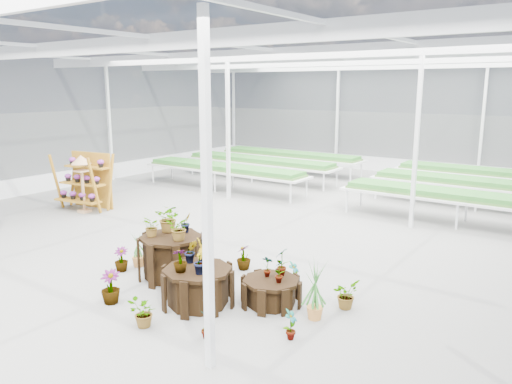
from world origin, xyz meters
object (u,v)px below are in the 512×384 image
Objects in this scene: plinth_mid at (198,286)px; shelf_rack at (83,182)px; plinth_low at (271,292)px; bird_table at (83,184)px; plinth_tall at (171,257)px.

plinth_mid is 7.77m from shelf_rack.
bird_table is (-7.87, 2.09, 0.62)m from plinth_low.
bird_table reaches higher than plinth_mid.
plinth_tall is 1.35m from plinth_mid.
bird_table reaches higher than shelf_rack.
bird_table reaches higher than plinth_low.
shelf_rack reaches higher than plinth_tall.
bird_table is at bearing 165.16° from plinth_low.
plinth_low is at bearing -5.88° from bird_table.
plinth_tall is at bearing -177.40° from plinth_low.
plinth_tall reaches higher than plinth_low.
shelf_rack is (-7.15, 3.01, 0.52)m from plinth_mid.
shelf_rack is (-5.95, 2.41, 0.42)m from plinth_tall.
shelf_rack is (-8.15, 2.31, 0.61)m from plinth_low.
plinth_tall is 1.23× the size of plinth_low.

